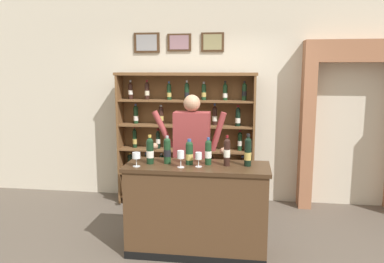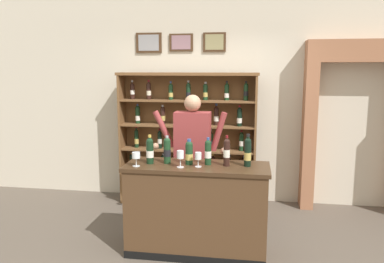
{
  "view_description": "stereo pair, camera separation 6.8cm",
  "coord_description": "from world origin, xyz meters",
  "px_view_note": "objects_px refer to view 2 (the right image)",
  "views": [
    {
      "loc": [
        0.51,
        -3.85,
        1.96
      ],
      "look_at": [
        -0.06,
        0.15,
        1.29
      ],
      "focal_mm": 35.71,
      "sensor_mm": 36.0,
      "label": 1
    },
    {
      "loc": [
        0.58,
        -3.84,
        1.96
      ],
      "look_at": [
        -0.06,
        0.15,
        1.29
      ],
      "focal_mm": 35.71,
      "sensor_mm": 36.0,
      "label": 2
    }
  ],
  "objects_px": {
    "tasting_bottle_bianco": "(167,150)",
    "wine_glass_spare": "(180,155)",
    "shopkeeper": "(192,147)",
    "wine_glass_center": "(136,156)",
    "tasting_bottle_rosso": "(150,150)",
    "wine_shelf": "(188,137)",
    "tasting_bottle_super_tuscan": "(227,152)",
    "tasting_bottle_chianti": "(248,152)",
    "tasting_bottle_vin_santo": "(189,152)",
    "tasting_bottle_brunello": "(208,152)",
    "wine_glass_right": "(198,157)",
    "tasting_counter": "(197,209)"
  },
  "relations": [
    {
      "from": "wine_glass_right",
      "to": "tasting_bottle_rosso",
      "type": "bearing_deg",
      "value": 173.59
    },
    {
      "from": "tasting_bottle_brunello",
      "to": "wine_glass_center",
      "type": "relative_size",
      "value": 1.95
    },
    {
      "from": "tasting_bottle_brunello",
      "to": "tasting_bottle_bianco",
      "type": "bearing_deg",
      "value": -178.48
    },
    {
      "from": "tasting_bottle_chianti",
      "to": "tasting_bottle_rosso",
      "type": "bearing_deg",
      "value": -177.35
    },
    {
      "from": "tasting_bottle_bianco",
      "to": "wine_glass_spare",
      "type": "xyz_separation_m",
      "value": [
        0.17,
        -0.15,
        -0.02
      ]
    },
    {
      "from": "tasting_bottle_brunello",
      "to": "wine_glass_spare",
      "type": "bearing_deg",
      "value": -148.95
    },
    {
      "from": "tasting_counter",
      "to": "wine_glass_right",
      "type": "bearing_deg",
      "value": -71.89
    },
    {
      "from": "tasting_bottle_rosso",
      "to": "tasting_bottle_super_tuscan",
      "type": "height_order",
      "value": "tasting_bottle_super_tuscan"
    },
    {
      "from": "tasting_bottle_super_tuscan",
      "to": "wine_glass_spare",
      "type": "distance_m",
      "value": 0.48
    },
    {
      "from": "tasting_bottle_rosso",
      "to": "tasting_bottle_chianti",
      "type": "xyz_separation_m",
      "value": [
        1.02,
        0.05,
        0.01
      ]
    },
    {
      "from": "tasting_bottle_brunello",
      "to": "wine_glass_spare",
      "type": "distance_m",
      "value": 0.31
    },
    {
      "from": "shopkeeper",
      "to": "tasting_bottle_brunello",
      "type": "xyz_separation_m",
      "value": [
        0.26,
        -0.58,
        0.07
      ]
    },
    {
      "from": "tasting_bottle_vin_santo",
      "to": "tasting_bottle_super_tuscan",
      "type": "height_order",
      "value": "tasting_bottle_super_tuscan"
    },
    {
      "from": "tasting_bottle_super_tuscan",
      "to": "shopkeeper",
      "type": "bearing_deg",
      "value": 127.01
    },
    {
      "from": "shopkeeper",
      "to": "wine_glass_center",
      "type": "relative_size",
      "value": 11.18
    },
    {
      "from": "tasting_bottle_bianco",
      "to": "wine_shelf",
      "type": "bearing_deg",
      "value": 91.25
    },
    {
      "from": "tasting_bottle_brunello",
      "to": "tasting_bottle_super_tuscan",
      "type": "bearing_deg",
      "value": -6.67
    },
    {
      "from": "tasting_bottle_rosso",
      "to": "shopkeeper",
      "type": "bearing_deg",
      "value": 60.47
    },
    {
      "from": "wine_glass_spare",
      "to": "tasting_bottle_brunello",
      "type": "bearing_deg",
      "value": 31.05
    },
    {
      "from": "tasting_counter",
      "to": "tasting_bottle_bianco",
      "type": "height_order",
      "value": "tasting_bottle_bianco"
    },
    {
      "from": "tasting_bottle_rosso",
      "to": "wine_glass_spare",
      "type": "height_order",
      "value": "tasting_bottle_rosso"
    },
    {
      "from": "shopkeeper",
      "to": "tasting_bottle_brunello",
      "type": "bearing_deg",
      "value": -66.05
    },
    {
      "from": "tasting_bottle_super_tuscan",
      "to": "wine_shelf",
      "type": "bearing_deg",
      "value": 114.26
    },
    {
      "from": "wine_glass_spare",
      "to": "wine_glass_center",
      "type": "relative_size",
      "value": 1.18
    },
    {
      "from": "tasting_counter",
      "to": "tasting_bottle_rosso",
      "type": "distance_m",
      "value": 0.8
    },
    {
      "from": "tasting_bottle_brunello",
      "to": "wine_glass_spare",
      "type": "xyz_separation_m",
      "value": [
        -0.26,
        -0.16,
        -0.01
      ]
    },
    {
      "from": "wine_glass_right",
      "to": "wine_glass_spare",
      "type": "distance_m",
      "value": 0.18
    },
    {
      "from": "shopkeeper",
      "to": "wine_glass_center",
      "type": "xyz_separation_m",
      "value": [
        -0.46,
        -0.77,
        0.05
      ]
    },
    {
      "from": "tasting_bottle_vin_santo",
      "to": "tasting_bottle_chianti",
      "type": "distance_m",
      "value": 0.61
    },
    {
      "from": "wine_glass_right",
      "to": "tasting_bottle_brunello",
      "type": "bearing_deg",
      "value": 51.13
    },
    {
      "from": "shopkeeper",
      "to": "wine_glass_right",
      "type": "distance_m",
      "value": 0.71
    },
    {
      "from": "tasting_bottle_chianti",
      "to": "tasting_bottle_super_tuscan",
      "type": "bearing_deg",
      "value": -174.64
    },
    {
      "from": "tasting_bottle_rosso",
      "to": "wine_glass_center",
      "type": "xyz_separation_m",
      "value": [
        -0.11,
        -0.14,
        -0.03
      ]
    },
    {
      "from": "tasting_bottle_super_tuscan",
      "to": "tasting_bottle_vin_santo",
      "type": "bearing_deg",
      "value": 179.34
    },
    {
      "from": "tasting_counter",
      "to": "tasting_bottle_super_tuscan",
      "type": "distance_m",
      "value": 0.71
    },
    {
      "from": "tasting_counter",
      "to": "wine_glass_spare",
      "type": "relative_size",
      "value": 8.64
    },
    {
      "from": "shopkeeper",
      "to": "tasting_bottle_rosso",
      "type": "xyz_separation_m",
      "value": [
        -0.36,
        -0.63,
        0.08
      ]
    },
    {
      "from": "wine_shelf",
      "to": "wine_glass_spare",
      "type": "xyz_separation_m",
      "value": [
        0.2,
        -1.61,
        0.11
      ]
    },
    {
      "from": "tasting_bottle_vin_santo",
      "to": "wine_glass_spare",
      "type": "bearing_deg",
      "value": -115.49
    },
    {
      "from": "tasting_bottle_vin_santo",
      "to": "wine_glass_center",
      "type": "xyz_separation_m",
      "value": [
        -0.52,
        -0.17,
        -0.02
      ]
    },
    {
      "from": "tasting_bottle_super_tuscan",
      "to": "tasting_bottle_brunello",
      "type": "bearing_deg",
      "value": 173.33
    },
    {
      "from": "tasting_bottle_brunello",
      "to": "tasting_bottle_chianti",
      "type": "height_order",
      "value": "tasting_bottle_chianti"
    },
    {
      "from": "shopkeeper",
      "to": "tasting_bottle_vin_santo",
      "type": "bearing_deg",
      "value": -84.31
    },
    {
      "from": "tasting_bottle_bianco",
      "to": "wine_glass_center",
      "type": "distance_m",
      "value": 0.34
    },
    {
      "from": "tasting_bottle_brunello",
      "to": "wine_glass_center",
      "type": "bearing_deg",
      "value": -165.42
    },
    {
      "from": "wine_glass_center",
      "to": "tasting_bottle_super_tuscan",
      "type": "bearing_deg",
      "value": 10.18
    },
    {
      "from": "tasting_bottle_bianco",
      "to": "tasting_bottle_vin_santo",
      "type": "height_order",
      "value": "tasting_bottle_bianco"
    },
    {
      "from": "shopkeeper",
      "to": "wine_shelf",
      "type": "bearing_deg",
      "value": 103.56
    },
    {
      "from": "tasting_counter",
      "to": "tasting_bottle_vin_santo",
      "type": "bearing_deg",
      "value": 168.15
    },
    {
      "from": "wine_shelf",
      "to": "tasting_bottle_rosso",
      "type": "bearing_deg",
      "value": -95.56
    }
  ]
}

